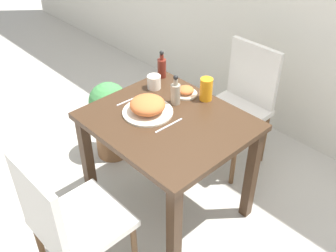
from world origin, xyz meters
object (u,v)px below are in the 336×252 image
object	(u,v)px
chair_near	(67,221)
drink_cup	(154,82)
food_plate	(148,106)
side_plate	(186,91)
potted_plant_left	(110,118)
chair_far	(241,100)
juice_glass	(206,89)
condiment_bottle	(175,93)
sauce_bottle	(162,67)

from	to	relation	value
chair_near	drink_cup	distance (m)	1.03
food_plate	side_plate	distance (m)	0.31
food_plate	potted_plant_left	distance (m)	0.74
chair_far	food_plate	size ratio (longest dim) A/B	3.05
food_plate	juice_glass	world-z (taller)	juice_glass
food_plate	condiment_bottle	bearing A→B (deg)	79.16
drink_cup	chair_near	bearing A→B (deg)	-67.41
chair_near	side_plate	bearing A→B (deg)	-79.62
chair_near	sauce_bottle	distance (m)	1.19
side_plate	juice_glass	bearing A→B (deg)	23.16
chair_near	sauce_bottle	world-z (taller)	sauce_bottle
drink_cup	side_plate	bearing A→B (deg)	23.82
juice_glass	potted_plant_left	bearing A→B (deg)	-161.82
chair_far	potted_plant_left	world-z (taller)	chair_far
chair_near	chair_far	world-z (taller)	same
food_plate	sauce_bottle	distance (m)	0.44
food_plate	condiment_bottle	world-z (taller)	condiment_bottle
condiment_bottle	juice_glass	bearing A→B (deg)	60.01
food_plate	side_plate	xyz separation A→B (m)	(0.01, 0.30, -0.02)
juice_glass	potted_plant_left	world-z (taller)	juice_glass
food_plate	drink_cup	bearing A→B (deg)	130.69
potted_plant_left	food_plate	bearing A→B (deg)	-11.65
drink_cup	juice_glass	distance (m)	0.35
drink_cup	potted_plant_left	distance (m)	0.60
chair_far	condiment_bottle	world-z (taller)	condiment_bottle
sauce_bottle	chair_near	bearing A→B (deg)	-66.64
condiment_bottle	potted_plant_left	size ratio (longest dim) A/B	0.31
juice_glass	potted_plant_left	size ratio (longest dim) A/B	0.23
side_plate	juice_glass	xyz separation A→B (m)	(0.12, 0.05, 0.05)
potted_plant_left	chair_far	bearing A→B (deg)	44.57
chair_near	sauce_bottle	bearing A→B (deg)	-66.64
juice_glass	potted_plant_left	distance (m)	0.88
juice_glass	chair_near	bearing A→B (deg)	-86.54
food_plate	potted_plant_left	bearing A→B (deg)	168.35
drink_cup	potted_plant_left	size ratio (longest dim) A/B	0.14
juice_glass	food_plate	bearing A→B (deg)	-110.37
chair_near	drink_cup	world-z (taller)	chair_near
chair_near	food_plate	xyz separation A→B (m)	(-0.20, 0.70, 0.26)
condiment_bottle	chair_near	bearing A→B (deg)	-79.85
chair_far	side_plate	size ratio (longest dim) A/B	6.27
side_plate	potted_plant_left	distance (m)	0.75
side_plate	drink_cup	size ratio (longest dim) A/B	1.65
sauce_bottle	condiment_bottle	distance (m)	0.34
chair_near	potted_plant_left	distance (m)	1.15
sauce_bottle	potted_plant_left	world-z (taller)	sauce_bottle
chair_far	juice_glass	xyz separation A→B (m)	(0.04, -0.43, 0.28)
potted_plant_left	condiment_bottle	bearing A→B (deg)	6.37
sauce_bottle	condiment_bottle	world-z (taller)	same
chair_far	sauce_bottle	distance (m)	0.63
food_plate	drink_cup	xyz separation A→B (m)	(-0.19, 0.22, -0.00)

